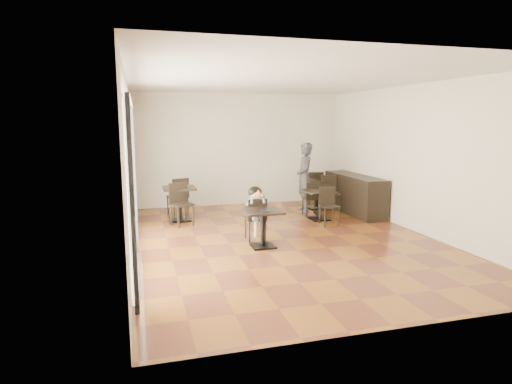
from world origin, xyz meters
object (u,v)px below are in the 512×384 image
object	(u,v)px
cafe_table_left	(180,204)
chair_back_a	(314,188)
child_chair	(255,219)
cafe_table_back	(317,194)
chair_mid_b	(329,207)
chair_back_b	(330,194)
adult_patron	(305,177)
child_table	(263,229)
cafe_table_mid	(320,205)
chair_mid_a	(311,199)
chair_left_a	(177,197)
chair_left_b	(182,205)
child	(255,213)

from	to	relation	value
cafe_table_left	chair_back_a	size ratio (longest dim) A/B	0.85
child_chair	cafe_table_back	size ratio (longest dim) A/B	1.08
cafe_table_left	chair_mid_b	bearing A→B (deg)	-22.64
cafe_table_left	chair_back_a	distance (m)	4.12
chair_back_a	chair_back_b	distance (m)	1.10
adult_patron	chair_back_a	size ratio (longest dim) A/B	1.90
child_table	cafe_table_mid	bearing A→B (deg)	42.84
chair_mid_a	chair_back_a	xyz separation A→B (m)	(0.65, 1.32, 0.05)
child_chair	chair_left_a	bearing A→B (deg)	-63.81
chair_left_b	chair_left_a	bearing A→B (deg)	69.27
adult_patron	chair_mid_b	xyz separation A→B (m)	(-0.00, -1.57, -0.49)
cafe_table_mid	cafe_table_back	distance (m)	1.42
child	cafe_table_mid	size ratio (longest dim) A/B	1.52
cafe_table_back	chair_back_b	distance (m)	0.58
cafe_table_left	chair_back_a	bearing A→B (deg)	14.57
cafe_table_left	chair_mid_a	bearing A→B (deg)	-4.96
child_chair	chair_back_a	size ratio (longest dim) A/B	0.90
child	cafe_table_mid	distance (m)	2.40
cafe_table_mid	cafe_table_left	distance (m)	3.44
chair_left_b	chair_back_b	bearing A→B (deg)	-13.78
child_table	chair_left_a	distance (m)	3.51
adult_patron	cafe_table_left	bearing A→B (deg)	-76.38
child_chair	cafe_table_back	xyz separation A→B (m)	(2.50, 2.63, -0.03)
cafe_table_mid	chair_mid_a	world-z (taller)	chair_mid_a
cafe_table_mid	chair_mid_a	distance (m)	0.55
child_chair	adult_patron	xyz separation A→B (m)	(2.01, 2.33, 0.49)
chair_left_a	chair_back_a	distance (m)	4.01
chair_left_b	child_chair	bearing A→B (deg)	-71.02
chair_back_a	child	bearing A→B (deg)	60.58
cafe_table_left	chair_mid_b	size ratio (longest dim) A/B	0.94
cafe_table_back	chair_back_b	bearing A→B (deg)	-74.50
chair_left_a	chair_back_b	distance (m)	4.03
child_table	chair_mid_b	distance (m)	2.39
child	chair_back_b	distance (m)	3.38
chair_left_a	chair_left_b	world-z (taller)	same
chair_back_b	chair_back_a	bearing A→B (deg)	100.44
child_chair	chair_mid_a	distance (m)	2.73
child	chair_mid_b	distance (m)	2.15
child_table	chair_left_b	distance (m)	2.53
child_table	chair_mid_a	distance (m)	3.13
child_table	chair_mid_b	world-z (taller)	chair_mid_b
cafe_table_mid	chair_left_a	world-z (taller)	chair_left_a
cafe_table_mid	chair_left_b	bearing A→B (deg)	175.04
chair_left_b	chair_back_a	world-z (taller)	chair_left_b
child_chair	chair_back_a	bearing A→B (deg)	-129.86
chair_left_b	chair_back_b	xyz separation A→B (m)	(3.98, 0.49, -0.01)
chair_left_a	chair_back_a	size ratio (longest dim) A/B	1.02
child_table	chair_back_a	bearing A→B (deg)	54.56
child_table	chair_back_a	xyz separation A→B (m)	(2.66, 3.73, 0.12)
chair_back_b	chair_left_b	bearing A→B (deg)	-162.62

